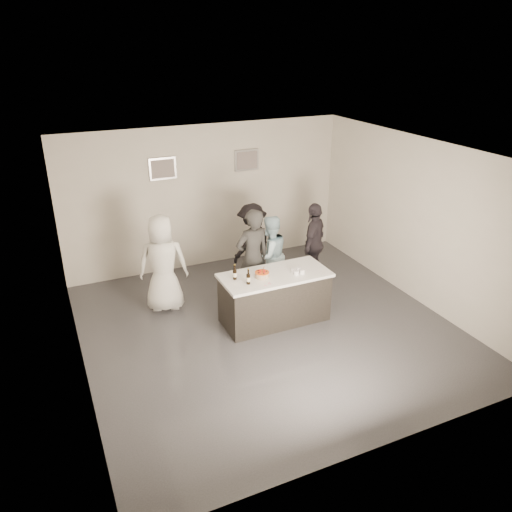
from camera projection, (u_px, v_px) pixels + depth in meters
name	position (u px, v px, depth m)	size (l,w,h in m)	color
floor	(268.00, 328.00, 8.55)	(6.00, 6.00, 0.00)	#3D3D42
ceiling	(270.00, 154.00, 7.33)	(6.00, 6.00, 0.00)	white
wall_back	(207.00, 197.00, 10.44)	(6.00, 0.04, 3.00)	beige
wall_front	(388.00, 345.00, 5.44)	(6.00, 0.04, 3.00)	beige
wall_left	(71.00, 282.00, 6.81)	(0.04, 6.00, 3.00)	beige
wall_right	(417.00, 221.00, 9.07)	(0.04, 6.00, 3.00)	beige
picture_left	(163.00, 169.00, 9.79)	(0.54, 0.04, 0.44)	#B2B2B7
picture_right	(247.00, 160.00, 10.47)	(0.54, 0.04, 0.44)	#B2B2B7
bar_counter	(275.00, 297.00, 8.61)	(1.86, 0.86, 0.90)	white
cake	(262.00, 275.00, 8.30)	(0.24, 0.24, 0.08)	orange
beer_bottle_a	(235.00, 272.00, 8.19)	(0.07, 0.07, 0.26)	black
beer_bottle_b	(248.00, 277.00, 8.04)	(0.07, 0.07, 0.26)	black
tumbler_cluster	(298.00, 271.00, 8.45)	(0.19, 0.19, 0.08)	gold
candles	(271.00, 284.00, 8.09)	(0.24, 0.08, 0.01)	pink
person_main_black	(253.00, 258.00, 8.98)	(0.67, 0.44, 1.85)	#282828
person_main_blue	(270.00, 255.00, 9.44)	(0.76, 0.59, 1.56)	#ADD2E2
person_guest_left	(163.00, 263.00, 8.84)	(0.87, 0.57, 1.79)	white
person_guest_right	(314.00, 243.00, 9.89)	(0.97, 0.40, 1.65)	#2F2931
person_guest_back	(252.00, 242.00, 10.03)	(1.03, 0.59, 1.59)	black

